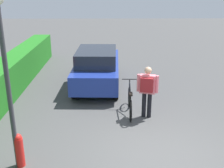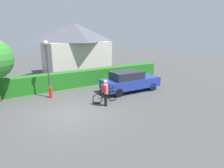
{
  "view_description": "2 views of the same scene",
  "coord_description": "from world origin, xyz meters",
  "px_view_note": "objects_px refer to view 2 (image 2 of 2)",
  "views": [
    {
      "loc": [
        -5.75,
        1.2,
        3.87
      ],
      "look_at": [
        2.81,
        1.08,
        0.85
      ],
      "focal_mm": 44.73,
      "sensor_mm": 36.0,
      "label": 1
    },
    {
      "loc": [
        -3.21,
        -9.59,
        4.43
      ],
      "look_at": [
        3.12,
        0.94,
        1.0
      ],
      "focal_mm": 31.08,
      "sensor_mm": 36.0,
      "label": 2
    }
  ],
  "objects_px": {
    "bicycle": "(105,97)",
    "street_lamp": "(47,61)",
    "person_rider": "(105,90)",
    "parked_car_near": "(130,81)",
    "fire_hydrant": "(51,92)"
  },
  "relations": [
    {
      "from": "person_rider",
      "to": "street_lamp",
      "type": "distance_m",
      "value": 4.33
    },
    {
      "from": "bicycle",
      "to": "fire_hydrant",
      "type": "height_order",
      "value": "bicycle"
    },
    {
      "from": "street_lamp",
      "to": "fire_hydrant",
      "type": "height_order",
      "value": "street_lamp"
    },
    {
      "from": "street_lamp",
      "to": "parked_car_near",
      "type": "bearing_deg",
      "value": -16.34
    },
    {
      "from": "street_lamp",
      "to": "fire_hydrant",
      "type": "xyz_separation_m",
      "value": [
        0.03,
        -0.05,
        -2.08
      ]
    },
    {
      "from": "bicycle",
      "to": "street_lamp",
      "type": "xyz_separation_m",
      "value": [
        -2.76,
        2.73,
        2.12
      ]
    },
    {
      "from": "person_rider",
      "to": "bicycle",
      "type": "bearing_deg",
      "value": 59.6
    },
    {
      "from": "parked_car_near",
      "to": "bicycle",
      "type": "bearing_deg",
      "value": -157.22
    },
    {
      "from": "person_rider",
      "to": "fire_hydrant",
      "type": "height_order",
      "value": "person_rider"
    },
    {
      "from": "parked_car_near",
      "to": "person_rider",
      "type": "relative_size",
      "value": 2.74
    },
    {
      "from": "bicycle",
      "to": "street_lamp",
      "type": "distance_m",
      "value": 4.42
    },
    {
      "from": "street_lamp",
      "to": "person_rider",
      "type": "bearing_deg",
      "value": -52.45
    },
    {
      "from": "parked_car_near",
      "to": "fire_hydrant",
      "type": "height_order",
      "value": "parked_car_near"
    },
    {
      "from": "bicycle",
      "to": "street_lamp",
      "type": "relative_size",
      "value": 0.46
    },
    {
      "from": "bicycle",
      "to": "street_lamp",
      "type": "height_order",
      "value": "street_lamp"
    }
  ]
}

